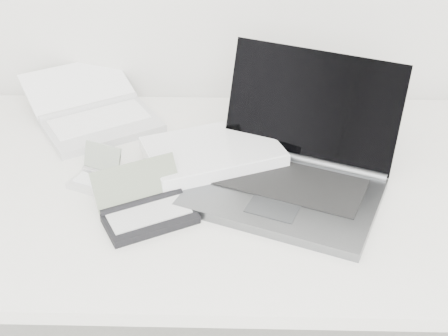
{
  "coord_description": "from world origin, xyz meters",
  "views": [
    {
      "loc": [
        -0.0,
        0.42,
        1.52
      ],
      "look_at": [
        -0.03,
        1.51,
        0.79
      ],
      "focal_mm": 50.0,
      "sensor_mm": 36.0,
      "label": 1
    }
  ],
  "objects_px": {
    "desk": "(238,198)",
    "palmtop_charcoal": "(146,209)",
    "netbook_open_white": "(95,114)",
    "laptop_large": "(263,162)"
  },
  "relations": [
    {
      "from": "desk",
      "to": "laptop_large",
      "type": "xyz_separation_m",
      "value": [
        0.06,
        0.01,
        0.09
      ]
    },
    {
      "from": "laptop_large",
      "to": "netbook_open_white",
      "type": "xyz_separation_m",
      "value": [
        -0.43,
        0.25,
        -0.02
      ]
    },
    {
      "from": "desk",
      "to": "netbook_open_white",
      "type": "height_order",
      "value": "netbook_open_white"
    },
    {
      "from": "laptop_large",
      "to": "palmtop_charcoal",
      "type": "bearing_deg",
      "value": -126.67
    },
    {
      "from": "desk",
      "to": "netbook_open_white",
      "type": "xyz_separation_m",
      "value": [
        -0.37,
        0.26,
        0.07
      ]
    },
    {
      "from": "palmtop_charcoal",
      "to": "desk",
      "type": "bearing_deg",
      "value": 8.03
    },
    {
      "from": "netbook_open_white",
      "to": "palmtop_charcoal",
      "type": "distance_m",
      "value": 0.44
    },
    {
      "from": "laptop_large",
      "to": "netbook_open_white",
      "type": "relative_size",
      "value": 1.35
    },
    {
      "from": "desk",
      "to": "palmtop_charcoal",
      "type": "bearing_deg",
      "value": -144.3
    },
    {
      "from": "desk",
      "to": "netbook_open_white",
      "type": "distance_m",
      "value": 0.46
    }
  ]
}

